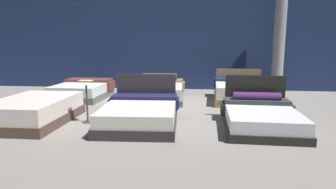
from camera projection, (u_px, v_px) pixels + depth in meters
ground_plane at (152, 111)px, 7.30m from camera, size 18.00×18.00×0.02m
showroom_back_wall at (168, 42)px, 10.64m from camera, size 18.00×0.06×3.50m
bed_0 at (34, 111)px, 6.15m from camera, size 1.49×2.17×0.53m
bed_1 at (140, 114)px, 6.00m from camera, size 1.67×2.16×0.97m
bed_2 at (261, 117)px, 5.78m from camera, size 1.55×1.95×0.98m
bed_3 at (83, 90)px, 8.95m from camera, size 1.57×1.93×0.55m
bed_4 at (158, 91)px, 8.69m from camera, size 1.67×2.07×0.76m
bed_5 at (240, 92)px, 8.51m from camera, size 1.64×2.08×0.88m
price_sign at (87, 107)px, 6.15m from camera, size 0.28×0.24×0.92m
support_pillar at (279, 42)px, 9.62m from camera, size 0.39×0.39×3.50m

